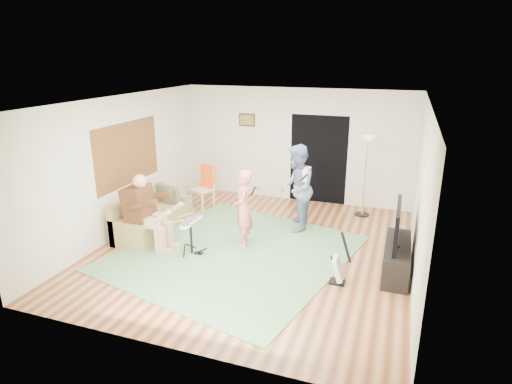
% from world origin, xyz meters
% --- Properties ---
extents(floor, '(6.00, 6.00, 0.00)m').
position_xyz_m(floor, '(0.00, 0.00, 0.00)').
color(floor, brown).
rests_on(floor, ground).
extents(walls, '(5.50, 6.00, 2.70)m').
position_xyz_m(walls, '(0.00, 0.00, 1.35)').
color(walls, beige).
rests_on(walls, floor).
extents(ceiling, '(6.00, 6.00, 0.00)m').
position_xyz_m(ceiling, '(0.00, 0.00, 2.70)').
color(ceiling, white).
rests_on(ceiling, walls).
extents(window_blinds, '(0.00, 2.05, 2.05)m').
position_xyz_m(window_blinds, '(-2.74, 0.20, 1.55)').
color(window_blinds, brown).
rests_on(window_blinds, walls).
extents(doorway, '(2.10, 0.00, 2.10)m').
position_xyz_m(doorway, '(0.55, 2.99, 1.05)').
color(doorway, black).
rests_on(doorway, walls).
extents(picture_frame, '(0.42, 0.03, 0.32)m').
position_xyz_m(picture_frame, '(-1.25, 2.99, 1.90)').
color(picture_frame, '#3F2314').
rests_on(picture_frame, walls).
extents(area_rug, '(4.50, 4.70, 0.02)m').
position_xyz_m(area_rug, '(-0.27, -0.30, 0.01)').
color(area_rug, '#527F4D').
rests_on(area_rug, floor).
extents(sofa, '(0.76, 1.85, 0.75)m').
position_xyz_m(sofa, '(-2.28, 0.08, 0.25)').
color(sofa, olive).
rests_on(sofa, floor).
extents(drummer, '(0.91, 0.51, 1.39)m').
position_xyz_m(drummer, '(-1.87, -0.57, 0.54)').
color(drummer, '#4D2915').
rests_on(drummer, sofa).
extents(drum_kit, '(0.36, 0.65, 0.67)m').
position_xyz_m(drum_kit, '(-1.00, -0.57, 0.29)').
color(drum_kit, black).
rests_on(drum_kit, floor).
extents(singer, '(0.50, 0.61, 1.45)m').
position_xyz_m(singer, '(-0.26, 0.10, 0.73)').
color(singer, '#EB6E66').
rests_on(singer, floor).
extents(microphone, '(0.06, 0.06, 0.24)m').
position_xyz_m(microphone, '(-0.06, 0.10, 1.08)').
color(microphone, black).
rests_on(microphone, singer).
extents(guitarist, '(0.80, 0.96, 1.76)m').
position_xyz_m(guitarist, '(0.49, 1.14, 0.88)').
color(guitarist, slate).
rests_on(guitarist, floor).
extents(guitar_held, '(0.14, 0.60, 0.26)m').
position_xyz_m(guitar_held, '(0.69, 1.14, 1.20)').
color(guitar_held, silver).
rests_on(guitar_held, guitarist).
extents(guitar_spare, '(0.32, 0.28, 0.88)m').
position_xyz_m(guitar_spare, '(1.66, -0.75, 0.25)').
color(guitar_spare, black).
rests_on(guitar_spare, floor).
extents(torchiere_lamp, '(0.32, 0.32, 1.79)m').
position_xyz_m(torchiere_lamp, '(1.70, 2.42, 1.23)').
color(torchiere_lamp, black).
rests_on(torchiere_lamp, floor).
extents(dining_chair, '(0.56, 0.59, 1.02)m').
position_xyz_m(dining_chair, '(-1.85, 1.66, 0.36)').
color(dining_chair, '#D9B98D').
rests_on(dining_chair, floor).
extents(tv_cabinet, '(0.40, 1.40, 0.50)m').
position_xyz_m(tv_cabinet, '(2.50, -0.07, 0.25)').
color(tv_cabinet, black).
rests_on(tv_cabinet, floor).
extents(television, '(0.06, 1.17, 0.64)m').
position_xyz_m(television, '(2.45, -0.07, 0.85)').
color(television, black).
rests_on(television, tv_cabinet).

